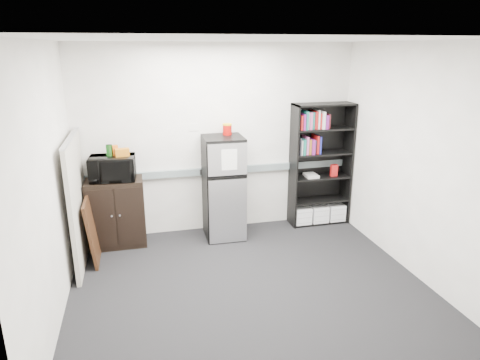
{
  "coord_description": "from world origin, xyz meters",
  "views": [
    {
      "loc": [
        -1.14,
        -4.19,
        2.63
      ],
      "look_at": [
        0.11,
        0.9,
        1.0
      ],
      "focal_mm": 32.0,
      "sensor_mm": 36.0,
      "label": 1
    }
  ],
  "objects_px": {
    "cubicle_partition": "(78,202)",
    "microwave": "(112,168)",
    "bookshelf": "(320,166)",
    "refrigerator": "(224,188)",
    "cabinet": "(117,212)"
  },
  "relations": [
    {
      "from": "cubicle_partition",
      "to": "microwave",
      "type": "bearing_deg",
      "value": 43.86
    },
    {
      "from": "bookshelf",
      "to": "cubicle_partition",
      "type": "distance_m",
      "value": 3.46
    },
    {
      "from": "cubicle_partition",
      "to": "refrigerator",
      "type": "height_order",
      "value": "cubicle_partition"
    },
    {
      "from": "bookshelf",
      "to": "refrigerator",
      "type": "bearing_deg",
      "value": -174.58
    },
    {
      "from": "cabinet",
      "to": "refrigerator",
      "type": "xyz_separation_m",
      "value": [
        1.48,
        -0.08,
        0.26
      ]
    },
    {
      "from": "microwave",
      "to": "refrigerator",
      "type": "bearing_deg",
      "value": 1.47
    },
    {
      "from": "bookshelf",
      "to": "refrigerator",
      "type": "distance_m",
      "value": 1.54
    },
    {
      "from": "cubicle_partition",
      "to": "refrigerator",
      "type": "relative_size",
      "value": 1.11
    },
    {
      "from": "bookshelf",
      "to": "cubicle_partition",
      "type": "relative_size",
      "value": 1.14
    },
    {
      "from": "cabinet",
      "to": "refrigerator",
      "type": "distance_m",
      "value": 1.51
    },
    {
      "from": "microwave",
      "to": "refrigerator",
      "type": "relative_size",
      "value": 0.4
    },
    {
      "from": "cabinet",
      "to": "microwave",
      "type": "xyz_separation_m",
      "value": [
        0.0,
        -0.02,
        0.63
      ]
    },
    {
      "from": "microwave",
      "to": "cabinet",
      "type": "bearing_deg",
      "value": 93.94
    },
    {
      "from": "bookshelf",
      "to": "cubicle_partition",
      "type": "xyz_separation_m",
      "value": [
        -3.43,
        -0.49,
        -0.1
      ]
    },
    {
      "from": "bookshelf",
      "to": "cubicle_partition",
      "type": "height_order",
      "value": "bookshelf"
    }
  ]
}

